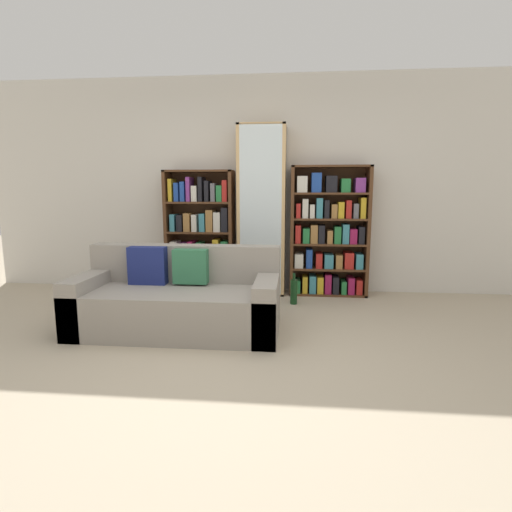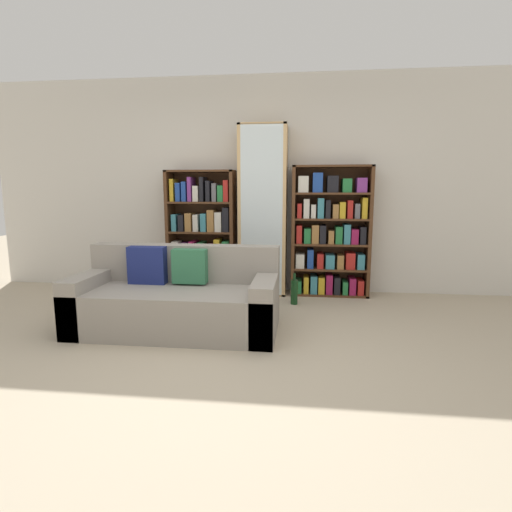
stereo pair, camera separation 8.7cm
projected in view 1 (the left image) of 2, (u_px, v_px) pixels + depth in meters
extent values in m
plane|color=tan|center=(224.00, 365.00, 2.98)|extent=(16.00, 16.00, 0.00)
cube|color=beige|center=(256.00, 186.00, 5.11)|extent=(7.10, 0.06, 2.70)
cube|color=gray|center=(177.00, 310.00, 3.68)|extent=(1.86, 0.83, 0.40)
cube|color=gray|center=(186.00, 263.00, 3.93)|extent=(1.86, 0.20, 0.36)
cube|color=gray|center=(91.00, 301.00, 3.75)|extent=(0.20, 0.83, 0.52)
cube|color=gray|center=(267.00, 306.00, 3.59)|extent=(0.20, 0.83, 0.52)
cube|color=navy|center=(148.00, 266.00, 3.81)|extent=(0.36, 0.12, 0.36)
cube|color=#2D6B47|center=(191.00, 266.00, 3.77)|extent=(0.32, 0.12, 0.32)
cube|color=#4C2D19|center=(169.00, 232.00, 5.11)|extent=(0.04, 0.32, 1.54)
cube|color=#4C2D19|center=(232.00, 232.00, 5.03)|extent=(0.04, 0.32, 1.54)
cube|color=#4C2D19|center=(199.00, 171.00, 4.94)|extent=(0.86, 0.32, 0.02)
cube|color=#4C2D19|center=(202.00, 290.00, 5.19)|extent=(0.86, 0.32, 0.02)
cube|color=#4C2D19|center=(203.00, 231.00, 5.22)|extent=(0.86, 0.01, 1.54)
cube|color=#4C2D19|center=(201.00, 261.00, 5.13)|extent=(0.78, 0.32, 0.02)
cube|color=#4C2D19|center=(200.00, 232.00, 5.07)|extent=(0.78, 0.32, 0.02)
cube|color=#4C2D19|center=(200.00, 202.00, 5.01)|extent=(0.78, 0.32, 0.02)
cube|color=#237038|center=(177.00, 278.00, 5.19)|extent=(0.10, 0.24, 0.29)
cube|color=black|center=(185.00, 279.00, 5.18)|extent=(0.07, 0.24, 0.26)
cube|color=#5B5B60|center=(193.00, 278.00, 5.16)|extent=(0.07, 0.24, 0.29)
cube|color=black|center=(201.00, 281.00, 5.16)|extent=(0.09, 0.24, 0.23)
cube|color=olive|center=(209.00, 282.00, 5.15)|extent=(0.09, 0.24, 0.20)
cube|color=gold|center=(218.00, 280.00, 5.14)|extent=(0.07, 0.24, 0.26)
cube|color=beige|center=(226.00, 278.00, 5.12)|extent=(0.07, 0.24, 0.30)
cube|color=beige|center=(176.00, 250.00, 5.13)|extent=(0.08, 0.24, 0.24)
cube|color=#7A3384|center=(184.00, 251.00, 5.12)|extent=(0.09, 0.24, 0.22)
cube|color=#8E1947|center=(192.00, 250.00, 5.11)|extent=(0.07, 0.24, 0.25)
cube|color=#237038|center=(201.00, 251.00, 5.10)|extent=(0.07, 0.24, 0.23)
cube|color=#8E1947|center=(209.00, 252.00, 5.09)|extent=(0.10, 0.24, 0.21)
cube|color=gold|center=(217.00, 250.00, 5.07)|extent=(0.07, 0.24, 0.28)
cube|color=#237038|center=(226.00, 251.00, 5.06)|extent=(0.09, 0.24, 0.25)
cube|color=teal|center=(175.00, 223.00, 5.07)|extent=(0.06, 0.24, 0.21)
cube|color=black|center=(182.00, 223.00, 5.06)|extent=(0.07, 0.24, 0.21)
cube|color=olive|center=(189.00, 222.00, 5.05)|extent=(0.08, 0.24, 0.23)
cube|color=beige|center=(196.00, 223.00, 5.04)|extent=(0.06, 0.24, 0.21)
cube|color=teal|center=(204.00, 222.00, 5.03)|extent=(0.07, 0.24, 0.22)
cube|color=olive|center=(211.00, 221.00, 5.02)|extent=(0.09, 0.24, 0.27)
cube|color=beige|center=(218.00, 222.00, 5.01)|extent=(0.08, 0.24, 0.24)
cube|color=black|center=(226.00, 219.00, 5.00)|extent=(0.08, 0.24, 0.30)
cube|color=gold|center=(172.00, 190.00, 5.00)|extent=(0.05, 0.24, 0.28)
cube|color=#1E4293|center=(178.00, 192.00, 5.00)|extent=(0.06, 0.24, 0.23)
cube|color=#1E4293|center=(184.00, 192.00, 4.99)|extent=(0.05, 0.24, 0.24)
cube|color=#7A3384|center=(190.00, 189.00, 4.98)|extent=(0.05, 0.24, 0.30)
cube|color=beige|center=(196.00, 194.00, 4.98)|extent=(0.07, 0.24, 0.19)
cube|color=black|center=(202.00, 189.00, 4.97)|extent=(0.05, 0.24, 0.30)
cube|color=black|center=(208.00, 191.00, 4.96)|extent=(0.05, 0.24, 0.25)
cube|color=#5B5B60|center=(214.00, 193.00, 4.96)|extent=(0.05, 0.24, 0.22)
cube|color=#237038|center=(220.00, 194.00, 4.95)|extent=(0.07, 0.24, 0.20)
cube|color=#AD231E|center=(226.00, 191.00, 4.94)|extent=(0.06, 0.24, 0.26)
cube|color=tan|center=(240.00, 211.00, 4.95)|extent=(0.04, 0.36, 2.07)
cube|color=tan|center=(284.00, 211.00, 4.90)|extent=(0.04, 0.36, 2.07)
cube|color=tan|center=(262.00, 125.00, 4.76)|extent=(0.58, 0.36, 0.02)
cube|color=tan|center=(262.00, 292.00, 5.09)|extent=(0.58, 0.36, 0.02)
cube|color=tan|center=(263.00, 211.00, 5.10)|extent=(0.58, 0.01, 2.07)
cube|color=silver|center=(261.00, 212.00, 4.76)|extent=(0.50, 0.01, 2.04)
cube|color=tan|center=(262.00, 260.00, 5.03)|extent=(0.50, 0.32, 0.02)
cube|color=tan|center=(262.00, 228.00, 4.96)|extent=(0.50, 0.32, 0.02)
cube|color=tan|center=(262.00, 195.00, 4.90)|extent=(0.50, 0.32, 0.02)
cube|color=tan|center=(262.00, 161.00, 4.83)|extent=(0.50, 0.32, 0.02)
cylinder|color=silver|center=(248.00, 288.00, 5.12)|extent=(0.01, 0.01, 0.06)
cone|color=silver|center=(248.00, 282.00, 5.11)|extent=(0.08, 0.08, 0.08)
cylinder|color=silver|center=(257.00, 288.00, 5.10)|extent=(0.01, 0.01, 0.06)
cone|color=silver|center=(257.00, 283.00, 5.09)|extent=(0.08, 0.08, 0.08)
cylinder|color=silver|center=(266.00, 288.00, 5.10)|extent=(0.01, 0.01, 0.06)
cone|color=silver|center=(266.00, 283.00, 5.09)|extent=(0.08, 0.08, 0.08)
cylinder|color=silver|center=(275.00, 289.00, 5.08)|extent=(0.01, 0.01, 0.06)
cone|color=silver|center=(275.00, 283.00, 5.07)|extent=(0.08, 0.08, 0.08)
cylinder|color=silver|center=(248.00, 256.00, 5.02)|extent=(0.01, 0.01, 0.07)
cone|color=silver|center=(248.00, 250.00, 5.01)|extent=(0.08, 0.08, 0.09)
cylinder|color=silver|center=(257.00, 256.00, 5.03)|extent=(0.01, 0.01, 0.07)
cone|color=silver|center=(257.00, 250.00, 5.01)|extent=(0.08, 0.08, 0.09)
cylinder|color=silver|center=(266.00, 256.00, 5.01)|extent=(0.01, 0.01, 0.07)
cone|color=silver|center=(266.00, 250.00, 5.00)|extent=(0.08, 0.08, 0.09)
cylinder|color=silver|center=(275.00, 256.00, 5.00)|extent=(0.01, 0.01, 0.07)
cone|color=silver|center=(275.00, 250.00, 4.99)|extent=(0.08, 0.08, 0.09)
cylinder|color=silver|center=(250.00, 223.00, 4.99)|extent=(0.01, 0.01, 0.08)
cone|color=silver|center=(250.00, 216.00, 4.97)|extent=(0.09, 0.09, 0.10)
cylinder|color=silver|center=(262.00, 223.00, 4.96)|extent=(0.01, 0.01, 0.08)
cone|color=silver|center=(262.00, 216.00, 4.95)|extent=(0.09, 0.09, 0.10)
cylinder|color=silver|center=(274.00, 223.00, 4.95)|extent=(0.01, 0.01, 0.08)
cone|color=silver|center=(274.00, 216.00, 4.93)|extent=(0.09, 0.09, 0.10)
cylinder|color=silver|center=(247.00, 190.00, 4.92)|extent=(0.01, 0.01, 0.09)
cone|color=silver|center=(247.00, 183.00, 4.91)|extent=(0.06, 0.06, 0.10)
cylinder|color=silver|center=(254.00, 190.00, 4.88)|extent=(0.01, 0.01, 0.09)
cone|color=silver|center=(254.00, 182.00, 4.87)|extent=(0.06, 0.06, 0.10)
cylinder|color=silver|center=(262.00, 190.00, 4.89)|extent=(0.01, 0.01, 0.09)
cone|color=silver|center=(262.00, 183.00, 4.88)|extent=(0.06, 0.06, 0.10)
cylinder|color=silver|center=(269.00, 190.00, 4.89)|extent=(0.01, 0.01, 0.09)
cone|color=silver|center=(269.00, 183.00, 4.88)|extent=(0.06, 0.06, 0.10)
cylinder|color=silver|center=(277.00, 190.00, 4.86)|extent=(0.01, 0.01, 0.09)
cone|color=silver|center=(277.00, 182.00, 4.85)|extent=(0.06, 0.06, 0.10)
cylinder|color=silver|center=(249.00, 157.00, 4.84)|extent=(0.01, 0.01, 0.07)
cone|color=silver|center=(249.00, 151.00, 4.83)|extent=(0.09, 0.09, 0.09)
cylinder|color=silver|center=(262.00, 157.00, 4.82)|extent=(0.01, 0.01, 0.07)
cone|color=silver|center=(262.00, 151.00, 4.80)|extent=(0.09, 0.09, 0.09)
cylinder|color=silver|center=(274.00, 157.00, 4.79)|extent=(0.01, 0.01, 0.07)
cone|color=silver|center=(275.00, 150.00, 4.78)|extent=(0.09, 0.09, 0.09)
cube|color=#4C2D19|center=(292.00, 231.00, 4.95)|extent=(0.04, 0.32, 1.58)
cube|color=#4C2D19|center=(367.00, 232.00, 4.86)|extent=(0.04, 0.32, 1.58)
cube|color=#4C2D19|center=(331.00, 167.00, 4.78)|extent=(0.95, 0.32, 0.02)
cube|color=#4C2D19|center=(327.00, 293.00, 5.04)|extent=(0.95, 0.32, 0.02)
cube|color=#4C2D19|center=(328.00, 230.00, 5.06)|extent=(0.95, 0.01, 1.58)
cube|color=#4C2D19|center=(328.00, 268.00, 4.98)|extent=(0.87, 0.32, 0.02)
cube|color=#4C2D19|center=(329.00, 244.00, 4.93)|extent=(0.87, 0.32, 0.02)
cube|color=#4C2D19|center=(330.00, 219.00, 4.88)|extent=(0.87, 0.32, 0.02)
cube|color=#4C2D19|center=(330.00, 193.00, 4.83)|extent=(0.87, 0.32, 0.02)
cube|color=#237038|center=(297.00, 285.00, 5.05)|extent=(0.07, 0.24, 0.16)
cube|color=gold|center=(305.00, 284.00, 5.03)|extent=(0.06, 0.24, 0.21)
cube|color=teal|center=(312.00, 283.00, 5.02)|extent=(0.08, 0.24, 0.22)
cube|color=gold|center=(320.00, 284.00, 5.02)|extent=(0.07, 0.24, 0.21)
cube|color=#8E1947|center=(327.00, 283.00, 5.00)|extent=(0.08, 0.24, 0.24)
cube|color=black|center=(335.00, 284.00, 5.00)|extent=(0.07, 0.24, 0.21)
cube|color=#237038|center=(343.00, 286.00, 4.99)|extent=(0.06, 0.24, 0.16)
cube|color=#8E1947|center=(350.00, 285.00, 4.98)|extent=(0.08, 0.24, 0.21)
cube|color=#AD231E|center=(358.00, 286.00, 4.97)|extent=(0.07, 0.24, 0.18)
cube|color=beige|center=(299.00, 260.00, 4.99)|extent=(0.10, 0.24, 0.17)
cube|color=#1E4293|center=(309.00, 258.00, 4.98)|extent=(0.07, 0.24, 0.23)
cube|color=#AD231E|center=(319.00, 260.00, 4.97)|extent=(0.08, 0.24, 0.18)
cube|color=teal|center=(328.00, 261.00, 4.96)|extent=(0.11, 0.24, 0.17)
cube|color=olive|center=(338.00, 261.00, 4.95)|extent=(0.08, 0.24, 0.17)
cube|color=#AD231E|center=(348.00, 260.00, 4.93)|extent=(0.11, 0.24, 0.20)
cube|color=teal|center=(358.00, 261.00, 4.92)|extent=(0.08, 0.24, 0.18)
cube|color=#AD231E|center=(298.00, 234.00, 4.94)|extent=(0.06, 0.24, 0.22)
cube|color=#237038|center=(306.00, 235.00, 4.93)|extent=(0.08, 0.24, 0.18)
cube|color=olive|center=(314.00, 234.00, 4.92)|extent=(0.08, 0.24, 0.22)
cube|color=black|center=(321.00, 234.00, 4.91)|extent=(0.07, 0.24, 0.22)
cube|color=olive|center=(329.00, 236.00, 4.91)|extent=(0.06, 0.24, 0.16)
cube|color=#237038|center=(337.00, 235.00, 4.90)|extent=(0.08, 0.24, 0.21)
cube|color=teal|center=(345.00, 233.00, 4.88)|extent=(0.08, 0.24, 0.24)
cube|color=#8E1947|center=(352.00, 236.00, 4.88)|extent=(0.08, 0.24, 0.18)
cube|color=black|center=(360.00, 235.00, 4.87)|extent=(0.07, 0.24, 0.21)
cube|color=#AD231E|center=(298.00, 211.00, 4.89)|extent=(0.05, 0.24, 0.17)
cube|color=beige|center=(305.00, 208.00, 4.88)|extent=(0.07, 0.24, 0.23)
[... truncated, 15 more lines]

